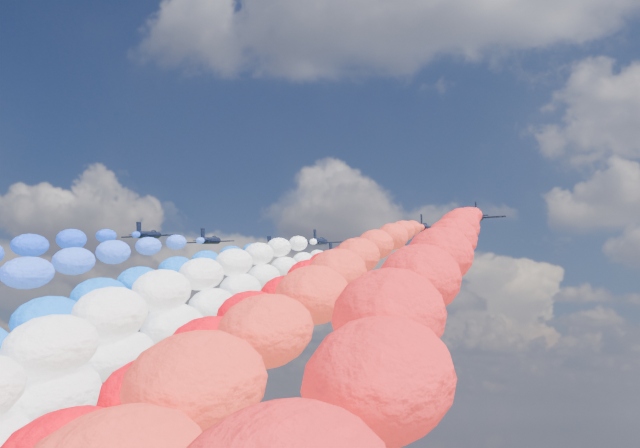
% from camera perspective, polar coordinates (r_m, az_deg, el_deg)
% --- Properties ---
extents(jet_0, '(8.18, 11.08, 4.40)m').
position_cam_1_polar(jet_0, '(136.84, -11.66, -0.73)').
color(jet_0, black).
extents(jet_1, '(8.31, 11.17, 4.40)m').
position_cam_1_polar(jet_1, '(139.68, -7.52, -1.13)').
color(jet_1, black).
extents(jet_2, '(8.59, 11.36, 4.40)m').
position_cam_1_polar(jet_2, '(144.71, -2.96, -1.63)').
color(jet_2, black).
extents(trail_2, '(6.50, 128.72, 47.33)m').
position_cam_1_polar(trail_2, '(81.82, -16.67, -7.52)').
color(trail_2, blue).
extents(jet_3, '(8.27, 11.14, 4.40)m').
position_cam_1_polar(jet_3, '(139.39, -0.01, -1.22)').
color(jet_3, black).
extents(trail_3, '(6.50, 128.72, 47.33)m').
position_cam_1_polar(trail_3, '(74.93, -12.30, -7.31)').
color(trail_3, white).
extents(jet_4, '(8.26, 11.13, 4.40)m').
position_cam_1_polar(jet_4, '(149.69, 1.11, -2.03)').
color(jet_4, black).
extents(trail_4, '(6.50, 128.72, 47.33)m').
position_cam_1_polar(trail_4, '(84.66, -8.86, -8.06)').
color(trail_4, silver).
extents(jet_5, '(8.05, 10.98, 4.40)m').
position_cam_1_polar(jet_5, '(141.76, 4.42, -1.38)').
color(jet_5, black).
extents(trail_5, '(6.50, 128.72, 47.33)m').
position_cam_1_polar(trail_5, '(75.38, -3.76, -7.61)').
color(trail_5, '#F8000F').
extents(jet_6, '(8.25, 11.12, 4.40)m').
position_cam_1_polar(jet_6, '(130.01, 7.14, -0.26)').
color(jet_6, black).
extents(trail_6, '(6.50, 128.72, 47.33)m').
position_cam_1_polar(trail_6, '(62.66, 0.32, -6.56)').
color(trail_6, red).
extents(jet_7, '(8.13, 11.03, 4.40)m').
position_cam_1_polar(jet_7, '(123.85, 10.80, 0.51)').
color(jet_7, black).
extents(trail_7, '(6.50, 128.72, 47.33)m').
position_cam_1_polar(trail_7, '(55.67, 7.67, -5.65)').
color(trail_7, red).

